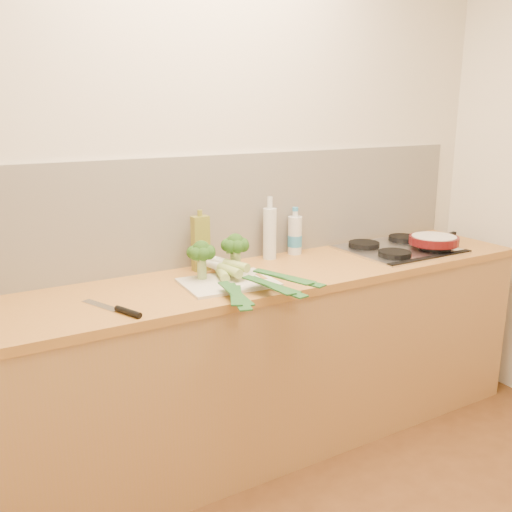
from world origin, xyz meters
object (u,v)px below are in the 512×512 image
Objects in this scene: chopping_board at (228,282)px; chefs_knife at (121,310)px; gas_hob at (400,248)px; skillet at (434,240)px.

chefs_knife reaches higher than chopping_board.
skillet reaches higher than gas_hob.
chopping_board is at bearing -9.33° from chefs_knife.
chefs_knife is (-1.63, -0.18, -0.00)m from gas_hob.
gas_hob is at bearing 129.74° from skillet.
gas_hob is 0.19m from skillet.
chopping_board is (-1.10, -0.06, -0.01)m from gas_hob.
skillet is (0.15, -0.10, 0.05)m from gas_hob.
gas_hob reaches higher than chopping_board.
skillet is at bearing -19.31° from chefs_knife.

